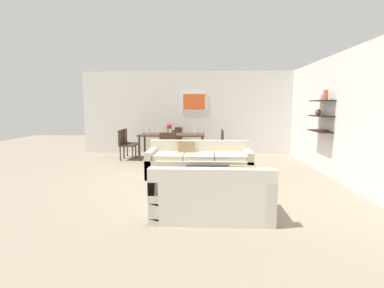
{
  "coord_description": "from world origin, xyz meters",
  "views": [
    {
      "loc": [
        0.22,
        -6.13,
        1.6
      ],
      "look_at": [
        -0.1,
        0.2,
        0.75
      ],
      "focal_mm": 27.21,
      "sensor_mm": 36.0,
      "label": 1
    }
  ],
  "objects": [
    {
      "name": "dining_chair_left_near",
      "position": [
        -2.17,
        2.22,
        0.5
      ],
      "size": [
        0.44,
        0.44,
        0.88
      ],
      "color": "#422D1E",
      "rests_on": "ground"
    },
    {
      "name": "dining_chair_left_far",
      "position": [
        -2.17,
        2.6,
        0.5
      ],
      "size": [
        0.44,
        0.44,
        0.88
      ],
      "color": "#422D1E",
      "rests_on": "ground"
    },
    {
      "name": "decorative_bowl",
      "position": [
        0.43,
        -0.87,
        0.42
      ],
      "size": [
        0.35,
        0.35,
        0.08
      ],
      "color": "black",
      "rests_on": "coffee_table"
    },
    {
      "name": "centerpiece_vase",
      "position": [
        -0.89,
        2.44,
        0.92
      ],
      "size": [
        0.16,
        0.16,
        0.33
      ],
      "color": "olive",
      "rests_on": "dining_table"
    },
    {
      "name": "right_wall_shelf_unit",
      "position": [
        3.03,
        0.6,
        1.35
      ],
      "size": [
        0.34,
        8.2,
        2.7
      ],
      "color": "silver",
      "rests_on": "ground"
    },
    {
      "name": "dining_chair_foot",
      "position": [
        -0.8,
        1.58,
        0.5
      ],
      "size": [
        0.44,
        0.44,
        0.88
      ],
      "color": "#422D1E",
      "rests_on": "ground"
    },
    {
      "name": "coffee_table",
      "position": [
        0.33,
        -0.81,
        0.19
      ],
      "size": [
        1.05,
        1.08,
        0.38
      ],
      "color": "black",
      "rests_on": "ground"
    },
    {
      "name": "wine_glass_left_far",
      "position": [
        -1.51,
        2.51,
        0.87
      ],
      "size": [
        0.06,
        0.06,
        0.16
      ],
      "color": "silver",
      "rests_on": "dining_table"
    },
    {
      "name": "dining_table",
      "position": [
        -0.8,
        2.41,
        0.68
      ],
      "size": [
        1.93,
        0.84,
        0.75
      ],
      "color": "#422D1E",
      "rests_on": "ground"
    },
    {
      "name": "back_wall_unit",
      "position": [
        0.29,
        3.53,
        1.35
      ],
      "size": [
        8.4,
        0.09,
        2.7
      ],
      "color": "silver",
      "rests_on": "ground"
    },
    {
      "name": "wine_glass_right_near",
      "position": [
        -0.09,
        2.3,
        0.87
      ],
      "size": [
        0.07,
        0.07,
        0.17
      ],
      "color": "silver",
      "rests_on": "dining_table"
    },
    {
      "name": "wine_glass_head",
      "position": [
        -0.8,
        2.77,
        0.88
      ],
      "size": [
        0.08,
        0.08,
        0.18
      ],
      "color": "silver",
      "rests_on": "dining_table"
    },
    {
      "name": "wine_glass_left_near",
      "position": [
        -1.51,
        2.3,
        0.85
      ],
      "size": [
        0.07,
        0.07,
        0.15
      ],
      "color": "silver",
      "rests_on": "dining_table"
    },
    {
      "name": "wine_glass_foot",
      "position": [
        -0.8,
        2.04,
        0.87
      ],
      "size": [
        0.06,
        0.06,
        0.18
      ],
      "color": "silver",
      "rests_on": "dining_table"
    },
    {
      "name": "dining_chair_right_far",
      "position": [
        0.57,
        2.6,
        0.5
      ],
      "size": [
        0.44,
        0.44,
        0.88
      ],
      "color": "#422D1E",
      "rests_on": "ground"
    },
    {
      "name": "sofa_beige",
      "position": [
        0.06,
        0.34,
        0.29
      ],
      "size": [
        2.31,
        0.9,
        0.78
      ],
      "color": "beige",
      "rests_on": "ground"
    },
    {
      "name": "dining_chair_right_near",
      "position": [
        0.57,
        2.22,
        0.5
      ],
      "size": [
        0.44,
        0.44,
        0.88
      ],
      "color": "#422D1E",
      "rests_on": "ground"
    },
    {
      "name": "dining_chair_head",
      "position": [
        -0.8,
        3.23,
        0.5
      ],
      "size": [
        0.44,
        0.44,
        0.88
      ],
      "color": "#422D1E",
      "rests_on": "ground"
    },
    {
      "name": "loveseat_white",
      "position": [
        0.3,
        -2.08,
        0.29
      ],
      "size": [
        1.68,
        0.9,
        0.78
      ],
      "color": "silver",
      "rests_on": "ground"
    },
    {
      "name": "ground_plane",
      "position": [
        0.0,
        0.0,
        0.0
      ],
      "size": [
        18.0,
        18.0,
        0.0
      ],
      "primitive_type": "plane",
      "color": "gray"
    }
  ]
}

